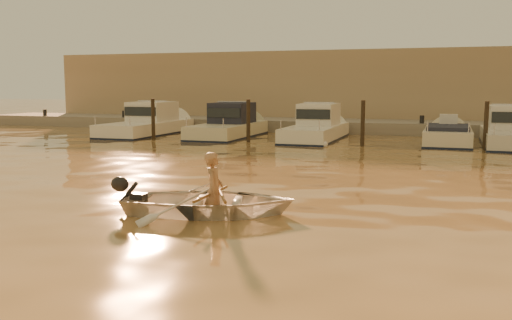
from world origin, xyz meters
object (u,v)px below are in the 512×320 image
(moored_boat_0, at_px, (146,123))
(moored_boat_2, at_px, (316,127))
(moored_boat_4, at_px, (511,132))
(dinghy, at_px, (209,202))
(moored_boat_3, at_px, (448,139))
(moored_boat_1, at_px, (228,125))
(person, at_px, (214,190))
(waterfront_building, at_px, (396,89))

(moored_boat_0, xyz_separation_m, moored_boat_2, (9.35, 0.00, 0.00))
(moored_boat_0, distance_m, moored_boat_4, 18.11)
(dinghy, xyz_separation_m, moored_boat_3, (4.57, 16.60, -0.02))
(moored_boat_0, bearing_deg, moored_boat_1, 0.00)
(person, height_order, moored_boat_1, moored_boat_1)
(moored_boat_2, relative_size, moored_boat_3, 1.25)
(dinghy, bearing_deg, moored_boat_2, -9.32)
(moored_boat_0, relative_size, moored_boat_3, 1.31)
(moored_boat_2, xyz_separation_m, waterfront_building, (2.79, 11.00, 1.77))
(moored_boat_4, distance_m, waterfront_building, 12.64)
(moored_boat_4, bearing_deg, dinghy, -113.49)
(moored_boat_0, bearing_deg, moored_boat_3, 0.00)
(dinghy, distance_m, moored_boat_4, 18.10)
(moored_boat_1, height_order, moored_boat_2, same)
(moored_boat_1, bearing_deg, moored_boat_0, 180.00)
(moored_boat_3, bearing_deg, moored_boat_4, 0.00)
(moored_boat_1, bearing_deg, moored_boat_2, 0.00)
(dinghy, bearing_deg, person, -90.00)
(dinghy, distance_m, moored_boat_2, 16.68)
(moored_boat_4, bearing_deg, moored_boat_3, 180.00)
(waterfront_building, bearing_deg, moored_boat_2, -104.23)
(moored_boat_3, xyz_separation_m, moored_boat_4, (2.64, 0.00, 0.40))
(moored_boat_1, bearing_deg, moored_boat_4, 0.00)
(moored_boat_4, bearing_deg, moored_boat_2, 180.00)
(moored_boat_1, xyz_separation_m, moored_boat_3, (10.73, 0.00, -0.40))
(person, height_order, moored_boat_3, person)
(moored_boat_3, height_order, moored_boat_4, moored_boat_4)
(waterfront_building, bearing_deg, dinghy, -92.57)
(moored_boat_3, distance_m, moored_boat_4, 2.67)
(dinghy, relative_size, moored_boat_0, 0.46)
(dinghy, xyz_separation_m, waterfront_building, (1.24, 27.60, 2.16))
(moored_boat_0, xyz_separation_m, moored_boat_1, (4.74, 0.00, 0.00))
(moored_boat_2, bearing_deg, moored_boat_1, 180.00)
(moored_boat_0, xyz_separation_m, moored_boat_3, (15.47, 0.00, -0.40))
(waterfront_building, bearing_deg, moored_boat_1, -123.92)
(dinghy, bearing_deg, moored_boat_1, 5.70)
(moored_boat_1, xyz_separation_m, waterfront_building, (7.40, 11.00, 1.77))
(moored_boat_1, relative_size, moored_boat_3, 1.19)
(moored_boat_0, height_order, moored_boat_3, moored_boat_0)
(moored_boat_2, bearing_deg, waterfront_building, 75.77)
(person, height_order, moored_boat_4, moored_boat_4)
(moored_boat_0, relative_size, moored_boat_1, 1.10)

